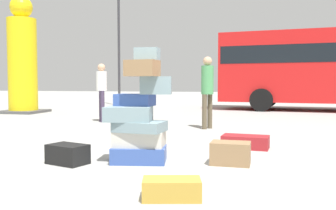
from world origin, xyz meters
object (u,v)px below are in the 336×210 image
Objects in this scene: suitcase_maroon_white_trunk at (245,142)px; person_bearded_onlooker at (102,87)px; person_tourist_with_camera at (207,86)px; lamp_post at (119,24)px; suitcase_tower at (139,120)px; yellow_dummy_statue at (22,61)px; suitcase_black_upright_blue at (68,154)px; suitcase_brown_behind_tower at (231,153)px; suitcase_tan_foreground_far at (172,189)px.

person_bearded_onlooker is (-4.10, 3.44, 0.90)m from suitcase_maroon_white_trunk.
lamp_post is at bearing -117.34° from person_tourist_with_camera.
suitcase_tower is at bearing -128.09° from suitcase_maroon_white_trunk.
lamp_post is at bearing 66.97° from yellow_dummy_statue.
person_tourist_with_camera is at bearing 117.85° from suitcase_maroon_white_trunk.
suitcase_black_upright_blue is 2.26m from suitcase_brown_behind_tower.
suitcase_maroon_white_trunk is 0.13× the size of lamp_post.
suitcase_tan_foreground_far is at bearing -4.55° from person_bearded_onlooker.
suitcase_tan_foreground_far is 1.06× the size of suitcase_brown_behind_tower.
suitcase_brown_behind_tower is 0.12× the size of yellow_dummy_statue.
lamp_post is (-6.03, 11.92, 3.80)m from suitcase_brown_behind_tower.
suitcase_maroon_white_trunk is 3.06m from suitcase_tan_foreground_far.
yellow_dummy_statue is (-7.29, 3.27, 0.88)m from person_tourist_with_camera.
suitcase_brown_behind_tower is at bearing 61.01° from suitcase_tan_foreground_far.
suitcase_tan_foreground_far is at bearing -103.40° from suitcase_brown_behind_tower.
lamp_post is at bearing 125.80° from suitcase_black_upright_blue.
suitcase_maroon_white_trunk is (1.46, 1.45, -0.49)m from suitcase_tower.
suitcase_tower is 1.36m from suitcase_brown_behind_tower.
lamp_post is at bearing 99.23° from suitcase_tan_foreground_far.
person_tourist_with_camera is at bearing 41.01° from person_bearded_onlooker.
person_tourist_with_camera is (-0.96, 2.53, 0.94)m from suitcase_maroon_white_trunk.
yellow_dummy_statue reaches higher than suitcase_black_upright_blue.
person_tourist_with_camera reaches higher than suitcase_tower.
suitcase_brown_behind_tower is 6.24m from person_bearded_onlooker.
suitcase_tower is at bearing 39.17° from suitcase_black_upright_blue.
suitcase_maroon_white_trunk is 0.18× the size of yellow_dummy_statue.
yellow_dummy_statue is at bearing 141.10° from suitcase_brown_behind_tower.
suitcase_black_upright_blue is at bearing -165.51° from suitcase_brown_behind_tower.
suitcase_maroon_white_trunk reaches higher than suitcase_tan_foreground_far.
suitcase_tower is 3.04× the size of suitcase_brown_behind_tower.
suitcase_tower reaches higher than suitcase_brown_behind_tower.
yellow_dummy_statue reaches higher than suitcase_tan_foreground_far.
suitcase_black_upright_blue is (-0.93, -0.35, -0.46)m from suitcase_tower.
person_tourist_with_camera reaches higher than suitcase_black_upright_blue.
person_bearded_onlooker is at bearing -73.57° from lamp_post.
yellow_dummy_statue is (-6.79, 7.25, 1.33)m from suitcase_tower.
suitcase_maroon_white_trunk is 10.24m from yellow_dummy_statue.
person_bearded_onlooker is 4.85m from yellow_dummy_statue.
suitcase_brown_behind_tower is 4.03m from person_tourist_with_camera.
suitcase_tower is 0.92× the size of person_tourist_with_camera.
suitcase_maroon_white_trunk is at bearing 17.27° from person_bearded_onlooker.
suitcase_maroon_white_trunk is 1.39× the size of suitcase_tan_foreground_far.
yellow_dummy_statue is at bearing -152.32° from person_bearded_onlooker.
yellow_dummy_statue reaches higher than person_tourist_with_camera.
lamp_post reaches higher than person_bearded_onlooker.
suitcase_tower is 0.38× the size of yellow_dummy_statue.
yellow_dummy_statue is 5.59m from lamp_post.
suitcase_black_upright_blue reaches higher than suitcase_maroon_white_trunk.
person_tourist_with_camera is (1.44, 4.32, 0.91)m from suitcase_black_upright_blue.
suitcase_tower is at bearing -4.34° from person_bearded_onlooker.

